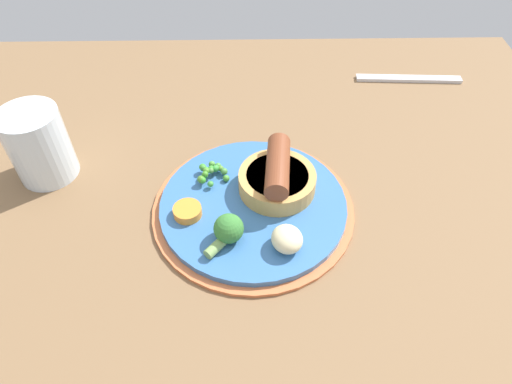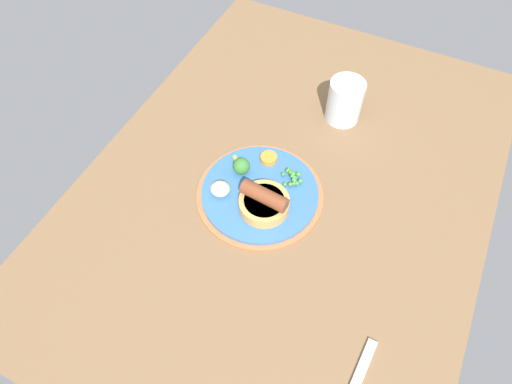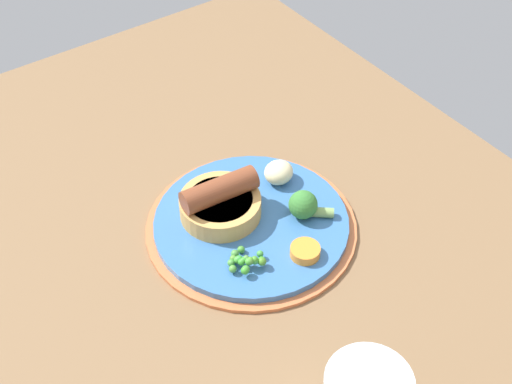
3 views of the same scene
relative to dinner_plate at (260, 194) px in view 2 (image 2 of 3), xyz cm
name	(u,v)px [view 2 (image 2 of 3)]	position (x,y,z in cm)	size (l,w,h in cm)	color
dining_table	(288,187)	(-5.48, 3.90, -2.07)	(110.00, 80.00, 3.00)	brown
dinner_plate	(260,194)	(0.00, 0.00, 0.00)	(25.76, 25.76, 1.40)	#CC6B3D
sausage_pudding	(264,202)	(3.10, 2.37, 2.80)	(9.92, 9.92, 5.49)	tan
pea_pile	(293,177)	(-5.54, 4.71, 1.80)	(4.18, 4.63, 1.75)	green
broccoli_floret_near	(241,166)	(-3.03, -5.76, 2.51)	(4.67, 5.07, 3.55)	#387A33
potato_chunk_0	(220,189)	(3.77, -6.94, 2.20)	(3.90, 3.59, 2.74)	beige
carrot_slice_2	(269,158)	(-8.10, -1.87, 1.43)	(3.51, 3.51, 1.18)	orange
drinking_glass	(345,101)	(-28.05, 7.40, 4.45)	(7.82, 7.82, 10.03)	silver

